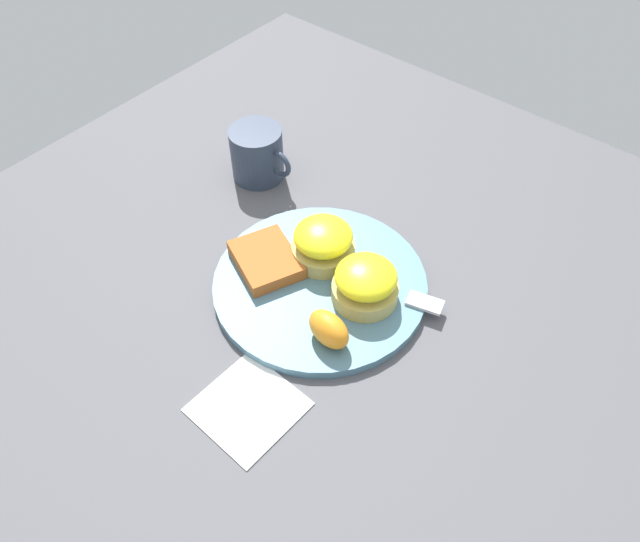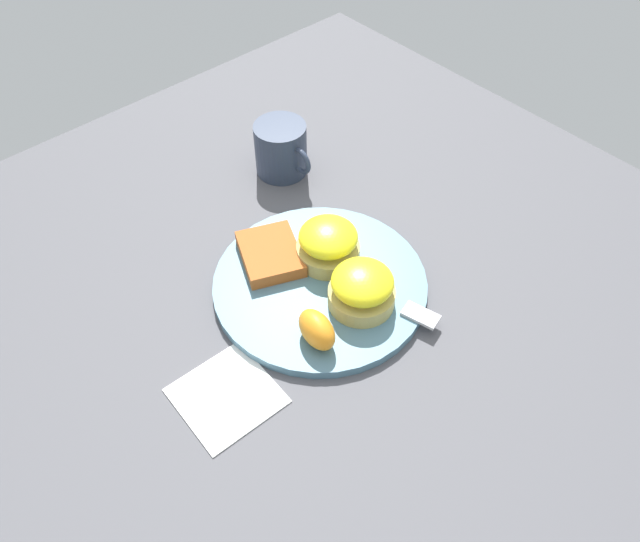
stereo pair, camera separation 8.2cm
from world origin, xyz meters
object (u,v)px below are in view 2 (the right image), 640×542
object	(u,v)px
sandwich_benedict_right	(328,243)
orange_wedge	(317,330)
fork	(370,291)
sandwich_benedict_left	(362,288)
cup	(281,149)
hashbrown_patty	(270,254)

from	to	relation	value
sandwich_benedict_right	orange_wedge	size ratio (longest dim) A/B	1.45
sandwich_benedict_right	orange_wedge	distance (m)	0.14
sandwich_benedict_right	orange_wedge	xyz separation A→B (m)	(0.09, -0.10, -0.01)
orange_wedge	fork	size ratio (longest dim) A/B	0.27
orange_wedge	fork	distance (m)	0.11
sandwich_benedict_left	fork	distance (m)	0.03
sandwich_benedict_left	fork	xyz separation A→B (m)	(-0.00, 0.02, -0.03)
sandwich_benedict_left	orange_wedge	bearing A→B (deg)	-85.41
sandwich_benedict_left	cup	xyz separation A→B (m)	(-0.29, 0.10, 0.00)
hashbrown_patty	orange_wedge	size ratio (longest dim) A/B	1.58
fork	cup	world-z (taller)	cup
orange_wedge	fork	world-z (taller)	orange_wedge
orange_wedge	sandwich_benedict_right	bearing A→B (deg)	132.08
fork	cup	xyz separation A→B (m)	(-0.28, 0.08, 0.03)
sandwich_benedict_left	orange_wedge	distance (m)	0.08
sandwich_benedict_right	hashbrown_patty	world-z (taller)	sandwich_benedict_right
sandwich_benedict_right	fork	bearing A→B (deg)	-0.40
sandwich_benedict_right	cup	xyz separation A→B (m)	(-0.20, 0.08, 0.00)
hashbrown_patty	orange_wedge	bearing A→B (deg)	-16.52
hashbrown_patty	fork	distance (m)	0.15
cup	hashbrown_patty	bearing A→B (deg)	-43.91
sandwich_benedict_right	fork	xyz separation A→B (m)	(0.08, -0.00, -0.03)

